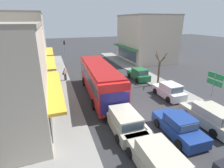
# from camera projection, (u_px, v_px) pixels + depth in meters

# --- Properties ---
(ground_plane) EXTENTS (140.00, 140.00, 0.00)m
(ground_plane) POSITION_uv_depth(u_px,v_px,m) (135.00, 114.00, 14.78)
(ground_plane) COLOR #2D2D30
(lane_centre_line) EXTENTS (0.20, 28.00, 0.01)m
(lane_centre_line) POSITION_uv_depth(u_px,v_px,m) (118.00, 96.00, 18.32)
(lane_centre_line) COLOR silver
(lane_centre_line) RESTS_ON ground
(sidewalk_left) EXTENTS (5.20, 44.00, 0.14)m
(sidewalk_left) POSITION_uv_depth(u_px,v_px,m) (50.00, 97.00, 17.97)
(sidewalk_left) COLOR gray
(sidewalk_left) RESTS_ON ground
(kerb_right) EXTENTS (2.80, 44.00, 0.12)m
(kerb_right) POSITION_uv_depth(u_px,v_px,m) (158.00, 83.00, 21.99)
(kerb_right) COLOR gray
(kerb_right) RESTS_ON ground
(shopfront_mid_block) EXTENTS (7.84, 7.87, 6.77)m
(shopfront_mid_block) POSITION_uv_depth(u_px,v_px,m) (14.00, 59.00, 19.59)
(shopfront_mid_block) COLOR silver
(shopfront_mid_block) RESTS_ON ground
(shopfront_far_end) EXTENTS (7.78, 8.26, 8.66)m
(shopfront_far_end) POSITION_uv_depth(u_px,v_px,m) (22.00, 42.00, 26.70)
(shopfront_far_end) COLOR #B2A38E
(shopfront_far_end) RESTS_ON ground
(building_right_far) EXTENTS (9.08, 10.29, 8.44)m
(building_right_far) POSITION_uv_depth(u_px,v_px,m) (146.00, 38.00, 33.68)
(building_right_far) COLOR beige
(building_right_far) RESTS_ON ground
(city_bus) EXTENTS (3.13, 10.97, 3.23)m
(city_bus) POSITION_uv_depth(u_px,v_px,m) (100.00, 78.00, 18.02)
(city_bus) COLOR red
(city_bus) RESTS_ON ground
(sedan_queue_far_back) EXTENTS (1.99, 4.25, 1.47)m
(sedan_queue_far_back) POSITION_uv_depth(u_px,v_px,m) (179.00, 126.00, 11.97)
(sedan_queue_far_back) COLOR navy
(sedan_queue_far_back) RESTS_ON ground
(wagon_behind_bus_near) EXTENTS (2.00, 4.53, 1.58)m
(wagon_behind_bus_near) POSITION_uv_depth(u_px,v_px,m) (124.00, 121.00, 12.45)
(wagon_behind_bus_near) COLOR #B7B29E
(wagon_behind_bus_near) RESTS_ON ground
(wagon_behind_bus_mid) EXTENTS (1.97, 4.52, 1.58)m
(wagon_behind_bus_mid) POSITION_uv_depth(u_px,v_px,m) (158.00, 161.00, 8.91)
(wagon_behind_bus_mid) COLOR #B7B29E
(wagon_behind_bus_mid) RESTS_ON ground
(parked_wagon_kerb_front) EXTENTS (1.98, 4.52, 1.58)m
(parked_wagon_kerb_front) POSITION_uv_depth(u_px,v_px,m) (210.00, 116.00, 13.03)
(parked_wagon_kerb_front) COLOR #B7B29E
(parked_wagon_kerb_front) RESTS_ON ground
(parked_hatchback_kerb_second) EXTENTS (1.88, 3.73, 1.54)m
(parked_hatchback_kerb_second) POSITION_uv_depth(u_px,v_px,m) (169.00, 91.00, 17.81)
(parked_hatchback_kerb_second) COLOR silver
(parked_hatchback_kerb_second) RESTS_ON ground
(parked_hatchback_kerb_third) EXTENTS (1.86, 3.72, 1.54)m
(parked_hatchback_kerb_third) POSITION_uv_depth(u_px,v_px,m) (139.00, 74.00, 23.19)
(parked_hatchback_kerb_third) COLOR #1E6638
(parked_hatchback_kerb_third) RESTS_ON ground
(traffic_light_downstreet) EXTENTS (0.33, 0.24, 4.20)m
(traffic_light_downstreet) POSITION_uv_depth(u_px,v_px,m) (65.00, 48.00, 30.32)
(traffic_light_downstreet) COLOR gray
(traffic_light_downstreet) RESTS_ON ground
(directional_road_sign) EXTENTS (0.10, 1.40, 3.60)m
(directional_road_sign) POSITION_uv_depth(u_px,v_px,m) (214.00, 83.00, 14.19)
(directional_road_sign) COLOR gray
(directional_road_sign) RESTS_ON ground
(street_tree_right) EXTENTS (1.66, 1.92, 3.94)m
(street_tree_right) POSITION_uv_depth(u_px,v_px,m) (159.00, 70.00, 20.91)
(street_tree_right) COLOR brown
(street_tree_right) RESTS_ON ground
(pedestrian_with_handbag_near) EXTENTS (0.62, 0.48, 1.63)m
(pedestrian_with_handbag_near) POSITION_uv_depth(u_px,v_px,m) (65.00, 73.00, 22.35)
(pedestrian_with_handbag_near) COLOR #232838
(pedestrian_with_handbag_near) RESTS_ON sidewalk_left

